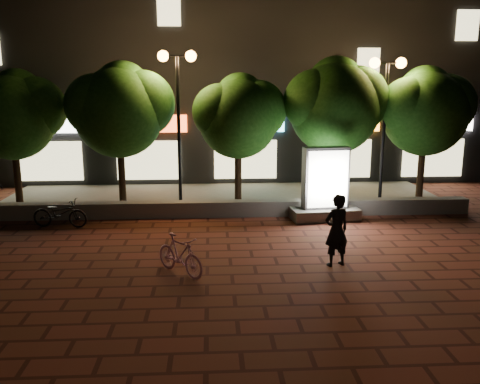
{
  "coord_description": "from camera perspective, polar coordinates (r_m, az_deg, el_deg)",
  "views": [
    {
      "loc": [
        -0.44,
        -11.8,
        4.24
      ],
      "look_at": [
        0.34,
        1.5,
        1.34
      ],
      "focal_mm": 37.7,
      "sensor_mm": 36.0,
      "label": 1
    }
  ],
  "objects": [
    {
      "name": "building_block",
      "position": [
        24.81,
        -2.42,
        14.03
      ],
      "size": [
        28.0,
        8.12,
        11.3
      ],
      "color": "black",
      "rests_on": "ground"
    },
    {
      "name": "tree_right",
      "position": [
        17.8,
        10.78,
        9.91
      ],
      "size": [
        3.72,
        3.1,
        5.07
      ],
      "color": "black",
      "rests_on": "sidewalk"
    },
    {
      "name": "rider",
      "position": [
        12.0,
        10.88,
        -4.28
      ],
      "size": [
        0.73,
        0.6,
        1.73
      ],
      "primitive_type": "imported",
      "rotation": [
        0.0,
        0.0,
        3.48
      ],
      "color": "black",
      "rests_on": "ground"
    },
    {
      "name": "tree_far_left",
      "position": [
        18.47,
        -24.24,
        8.28
      ],
      "size": [
        3.36,
        2.8,
        4.63
      ],
      "color": "black",
      "rests_on": "sidewalk"
    },
    {
      "name": "tree_left",
      "position": [
        17.54,
        -13.39,
        9.37
      ],
      "size": [
        3.6,
        3.0,
        4.89
      ],
      "color": "black",
      "rests_on": "sidewalk"
    },
    {
      "name": "scooter_pink",
      "position": [
        11.47,
        -6.82,
        -7.08
      ],
      "size": [
        1.34,
        1.41,
        0.91
      ],
      "primitive_type": "imported",
      "rotation": [
        0.0,
        0.0,
        0.74
      ],
      "color": "#C27BA2",
      "rests_on": "ground"
    },
    {
      "name": "scooter_parked",
      "position": [
        15.94,
        -19.71,
        -2.27
      ],
      "size": [
        1.71,
        0.79,
        0.87
      ],
      "primitive_type": "imported",
      "rotation": [
        0.0,
        0.0,
        1.44
      ],
      "color": "black",
      "rests_on": "ground"
    },
    {
      "name": "retaining_wall",
      "position": [
        16.3,
        -1.7,
        -1.88
      ],
      "size": [
        16.0,
        0.45,
        0.5
      ],
      "primitive_type": "cube",
      "color": "slate",
      "rests_on": "ground"
    },
    {
      "name": "ground",
      "position": [
        12.55,
        -1.15,
        -7.47
      ],
      "size": [
        80.0,
        80.0,
        0.0
      ],
      "primitive_type": "plane",
      "color": "#5B251C",
      "rests_on": "ground"
    },
    {
      "name": "sidewalk",
      "position": [
        18.78,
        -1.92,
        -0.64
      ],
      "size": [
        16.0,
        5.0,
        0.08
      ],
      "primitive_type": "cube",
      "color": "slate",
      "rests_on": "ground"
    },
    {
      "name": "street_lamp_left",
      "position": [
        17.03,
        -7.06,
        11.49
      ],
      "size": [
        1.26,
        0.36,
        5.18
      ],
      "color": "black",
      "rests_on": "sidewalk"
    },
    {
      "name": "tree_far_right",
      "position": [
        18.84,
        20.35,
        8.89
      ],
      "size": [
        3.48,
        2.9,
        4.76
      ],
      "color": "black",
      "rests_on": "sidewalk"
    },
    {
      "name": "street_lamp_right",
      "position": [
        18.01,
        16.2,
        10.71
      ],
      "size": [
        1.26,
        0.36,
        4.98
      ],
      "color": "black",
      "rests_on": "sidewalk"
    },
    {
      "name": "ad_kiosk",
      "position": [
        16.06,
        9.58,
        0.2
      ],
      "size": [
        2.22,
        1.3,
        2.29
      ],
      "color": "slate",
      "rests_on": "ground"
    },
    {
      "name": "tree_mid",
      "position": [
        17.32,
        -0.06,
        8.9
      ],
      "size": [
        3.24,
        2.7,
        4.5
      ],
      "color": "black",
      "rests_on": "sidewalk"
    }
  ]
}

